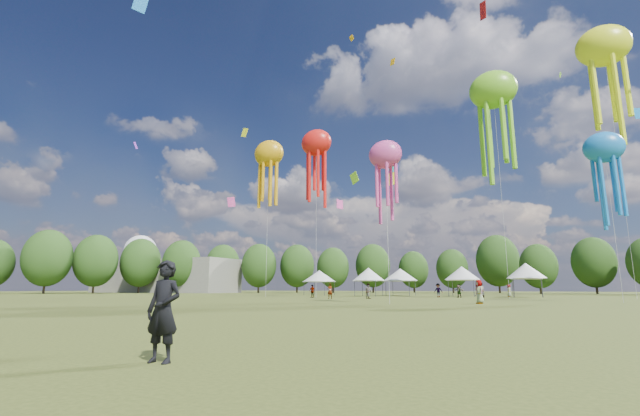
% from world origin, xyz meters
% --- Properties ---
extents(ground, '(300.00, 300.00, 0.00)m').
position_xyz_m(ground, '(0.00, 0.00, 0.00)').
color(ground, '#384416').
rests_on(ground, ground).
extents(observer_main, '(0.65, 0.47, 1.66)m').
position_xyz_m(observer_main, '(6.63, -2.54, 0.83)').
color(observer_main, black).
rests_on(observer_main, ground).
extents(spectator_near, '(1.02, 0.95, 1.66)m').
position_xyz_m(spectator_near, '(-4.20, 36.87, 0.83)').
color(spectator_near, gray).
rests_on(spectator_near, ground).
extents(spectators_far, '(22.47, 30.26, 1.82)m').
position_xyz_m(spectators_far, '(2.50, 44.72, 0.86)').
color(spectators_far, gray).
rests_on(spectators_far, ground).
extents(festival_tents, '(36.27, 12.05, 4.33)m').
position_xyz_m(festival_tents, '(-4.84, 54.96, 3.20)').
color(festival_tents, '#47474C').
rests_on(festival_tents, ground).
extents(show_kites, '(48.35, 28.41, 32.53)m').
position_xyz_m(show_kites, '(6.64, 43.53, 21.45)').
color(show_kites, red).
rests_on(show_kites, ground).
extents(small_kites, '(73.81, 60.62, 46.70)m').
position_xyz_m(small_kites, '(-0.67, 40.92, 31.12)').
color(small_kites, red).
rests_on(small_kites, ground).
extents(treeline, '(201.57, 95.24, 13.43)m').
position_xyz_m(treeline, '(-3.87, 62.51, 6.54)').
color(treeline, '#38281C').
rests_on(treeline, ground).
extents(hangar, '(40.00, 12.00, 8.00)m').
position_xyz_m(hangar, '(-72.00, 72.00, 4.00)').
color(hangar, gray).
rests_on(hangar, ground).
extents(radome, '(9.00, 9.00, 16.00)m').
position_xyz_m(radome, '(-88.00, 78.00, 9.99)').
color(radome, white).
rests_on(radome, ground).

